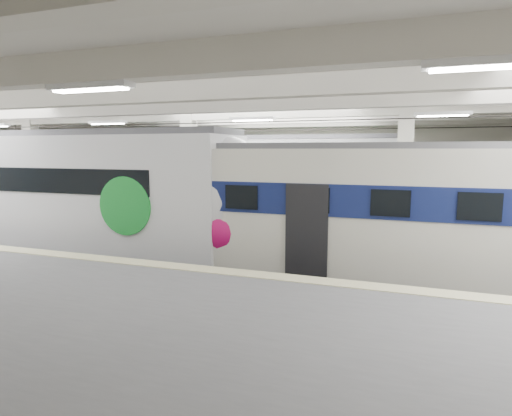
% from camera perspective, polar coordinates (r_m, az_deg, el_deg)
% --- Properties ---
extents(station_hall, '(36.00, 24.00, 5.75)m').
position_cam_1_polar(station_hall, '(11.50, -6.85, 4.51)').
color(station_hall, black).
rests_on(station_hall, ground).
extents(modern_emu, '(14.11, 2.91, 4.54)m').
position_cam_1_polar(modern_emu, '(15.87, -20.74, 1.28)').
color(modern_emu, silver).
rests_on(modern_emu, ground).
extents(older_rer, '(12.19, 2.69, 4.08)m').
position_cam_1_polar(older_rer, '(12.18, 22.04, -1.06)').
color(older_rer, silver).
rests_on(older_rer, ground).
extents(far_train, '(14.07, 3.09, 4.47)m').
position_cam_1_polar(far_train, '(19.06, -3.09, 3.03)').
color(far_train, silver).
rests_on(far_train, ground).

